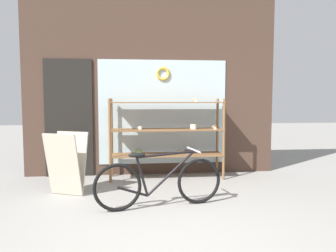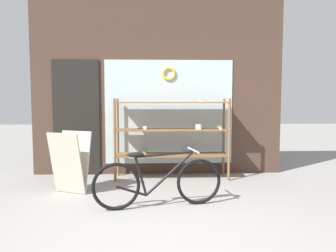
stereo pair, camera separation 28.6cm
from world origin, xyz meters
The scene contains 5 objects.
ground_plane centered at (0.00, 0.00, 0.00)m, with size 30.00×30.00×0.00m, color gray.
storefront_facade centered at (-0.04, 2.97, 1.90)m, with size 4.59×0.13×3.93m.
display_case centered at (0.25, 2.59, 0.83)m, with size 1.97×0.49×1.40m.
bicycle centered at (-0.02, 1.03, 0.33)m, with size 1.67×0.49×0.74m.
sandwich_board centered at (-1.31, 1.73, 0.46)m, with size 0.63×0.55×0.90m.
Camera 1 is at (-0.34, -3.07, 1.39)m, focal length 35.00 mm.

